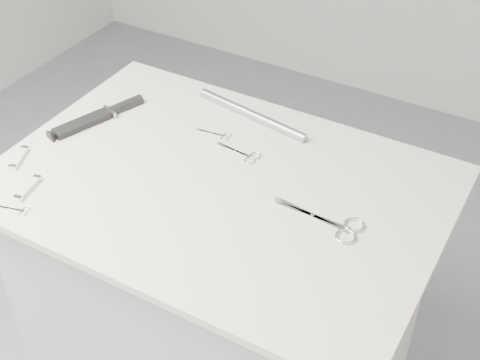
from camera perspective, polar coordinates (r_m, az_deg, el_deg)
The scene contains 10 objects.
plinth at distance 1.84m, azimuth -1.52°, elevation -11.60°, with size 0.90×0.60×0.90m, color #B6B6B3.
display_board at distance 1.51m, azimuth -1.82°, elevation -0.46°, with size 1.00×0.70×0.02m, color beige.
large_shears at distance 1.40m, azimuth 8.23°, elevation -3.83°, with size 0.20×0.09×0.01m.
embroidery_scissors_a at distance 1.58m, azimuth 0.39°, elevation 2.17°, with size 0.12×0.05×0.00m.
embroidery_scissors_b at distance 1.65m, azimuth -1.85°, elevation 3.88°, with size 0.09×0.04×0.00m.
tiny_scissors at distance 1.50m, azimuth -18.51°, elevation -2.44°, with size 0.08×0.04×0.00m.
sheathed_knife at distance 1.74m, azimuth -11.65°, elevation 5.49°, with size 0.12×0.25×0.03m.
pocket_knife_a at distance 1.65m, azimuth -18.34°, elevation 1.79°, with size 0.05×0.08×0.01m.
pocket_knife_b at distance 1.55m, azimuth -17.64°, elevation -0.66°, with size 0.03×0.09×0.01m.
metal_rail at distance 1.70m, azimuth 0.99°, elevation 5.64°, with size 0.02×0.02×0.33m, color #94979C.
Camera 1 is at (0.62, -0.98, 1.87)m, focal length 50.00 mm.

